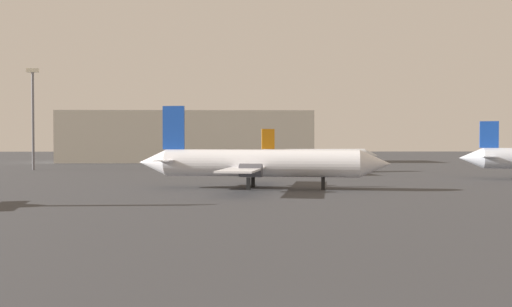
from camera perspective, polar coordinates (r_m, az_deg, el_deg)
The scene contains 4 objects.
airplane_distant at distance 60.53m, azimuth 0.28°, elevation -1.10°, with size 30.85×22.58×10.15m.
airplane_far_right at distance 95.41m, azimuth 6.65°, elevation -0.32°, with size 26.09×21.82×8.14m.
light_mast_left at distance 112.09m, azimuth -24.08°, elevation 4.23°, with size 2.40×0.50×20.74m.
terminal_building at distance 145.93m, azimuth -7.69°, elevation 1.87°, with size 70.44×18.73×14.40m, color beige.
Camera 1 is at (-2.05, -12.40, 5.61)m, focal length 35.10 mm.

